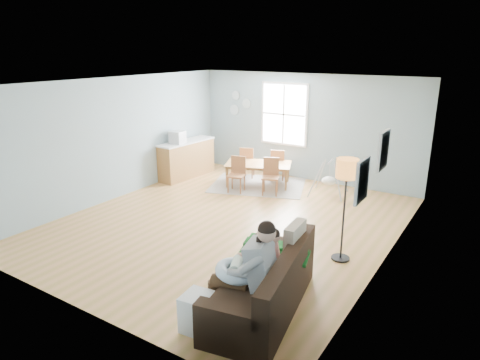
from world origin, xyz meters
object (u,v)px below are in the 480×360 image
Objects in this scene: chair_se at (271,174)px; chair_ne at (278,163)px; chair_nw at (247,161)px; monitor at (177,137)px; sofa at (266,289)px; dining_table at (258,175)px; toddler at (266,252)px; counter at (187,159)px; storage_cube at (200,313)px; chair_sw at (237,172)px; baby_swing at (329,180)px; floor_lamp at (347,177)px; father at (248,268)px.

chair_se reaches higher than chair_ne.
monitor is (-1.43, -1.07, 0.66)m from chair_nw.
sofa is 1.39× the size of dining_table.
counter is (-4.63, 4.01, -0.23)m from toddler.
chair_sw is (-2.48, 4.68, 0.24)m from storage_cube.
dining_table is at bearing 145.28° from chair_se.
sofa is 6.18m from monitor.
toddler reaches higher than storage_cube.
toddler is 0.93× the size of baby_swing.
chair_ne is (-2.10, 6.00, 0.22)m from storage_cube.
chair_nw is 1.90m from monitor.
toddler is 6.13m from counter.
toddler is 0.51× the size of floor_lamp.
sofa is at bearing -100.45° from floor_lamp.
floor_lamp is at bearing 73.11° from storage_cube.
storage_cube is 5.81m from dining_table.
chair_sw is (-0.19, -0.66, 0.19)m from dining_table.
counter is at bearing 138.54° from sofa.
chair_nw is at bearing 140.26° from floor_lamp.
father reaches higher than monitor.
chair_sw is (-3.30, 2.00, -0.92)m from floor_lamp.
sofa is 6.33m from counter.
chair_nw is at bearing 27.53° from counter.
monitor is at bearing 141.61° from toddler.
father is at bearing -65.74° from chair_ne.
storage_cube is at bearing -49.40° from counter.
chair_nw is (-1.13, 0.78, -0.01)m from chair_se.
chair_sw is 1.82m from counter.
chair_ne is at bearing 109.26° from storage_cube.
father is at bearing -79.71° from baby_swing.
storage_cube is 0.55× the size of chair_se.
toddler is 1.02× the size of chair_sw.
father reaches higher than chair_se.
baby_swing is (-0.92, 5.09, -0.37)m from father.
sofa is 4.70m from chair_se.
baby_swing is (1.95, 0.89, -0.11)m from chair_sw.
father is 1.63× the size of chair_sw.
floor_lamp reaches higher than counter.
chair_ne is 1.63m from baby_swing.
floor_lamp reaches higher than chair_sw.
toddler reaches higher than baby_swing.
floor_lamp reaches higher than baby_swing.
toddler is at bearing -40.86° from counter.
floor_lamp reaches higher than dining_table.
father is 1.69× the size of chair_ne.
floor_lamp reaches higher than sofa.
dining_table is at bearing -34.74° from chair_nw.
dining_table is at bearing 139.42° from floor_lamp.
father is 0.80m from storage_cube.
monitor reaches higher than chair_sw.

